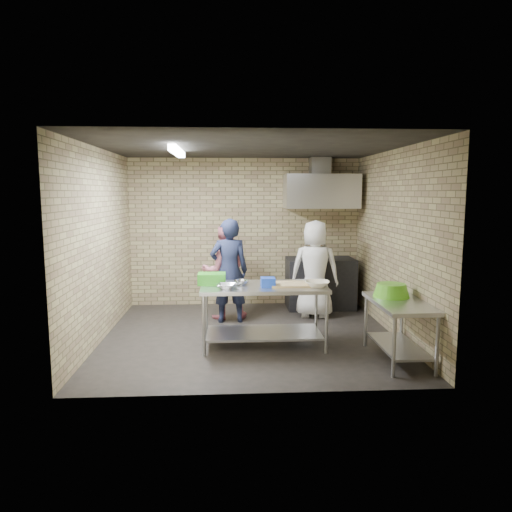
{
  "coord_description": "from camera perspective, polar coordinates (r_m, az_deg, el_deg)",
  "views": [
    {
      "loc": [
        -0.3,
        -6.67,
        2.08
      ],
      "look_at": [
        0.1,
        0.2,
        1.15
      ],
      "focal_mm": 33.07,
      "sensor_mm": 36.0,
      "label": 1
    }
  ],
  "objects": [
    {
      "name": "wall_shelf",
      "position": [
        8.78,
        9.56,
        6.55
      ],
      "size": [
        0.8,
        0.2,
        0.04
      ],
      "primitive_type": "cube",
      "color": "#3F2B19",
      "rests_on": "back_wall"
    },
    {
      "name": "woman_pink",
      "position": [
        7.8,
        -3.84,
        -1.92
      ],
      "size": [
        0.85,
        0.71,
        1.56
      ],
      "primitive_type": "imported",
      "rotation": [
        0.0,
        0.0,
        3.31
      ],
      "color": "#C06676",
      "rests_on": "floor"
    },
    {
      "name": "back_wall",
      "position": [
        8.7,
        -1.35,
        2.88
      ],
      "size": [
        4.2,
        0.06,
        2.7
      ],
      "primitive_type": "cube",
      "color": "tan",
      "rests_on": "ground"
    },
    {
      "name": "left_wall",
      "position": [
        6.94,
        -18.34,
        1.27
      ],
      "size": [
        0.06,
        4.0,
        2.7
      ],
      "primitive_type": "cube",
      "color": "tan",
      "rests_on": "ground"
    },
    {
      "name": "mixing_bowl_a",
      "position": [
        6.13,
        -3.6,
        -3.67
      ],
      "size": [
        0.3,
        0.3,
        0.06
      ],
      "primitive_type": "imported",
      "rotation": [
        0.0,
        0.0,
        -0.15
      ],
      "color": "silver",
      "rests_on": "prep_table"
    },
    {
      "name": "blue_tub",
      "position": [
        6.25,
        1.46,
        -3.18
      ],
      "size": [
        0.19,
        0.19,
        0.12
      ],
      "primitive_type": "cube",
      "color": "blue",
      "rests_on": "prep_table"
    },
    {
      "name": "green_crate",
      "position": [
        6.44,
        -5.37,
        -2.75
      ],
      "size": [
        0.37,
        0.28,
        0.15
      ],
      "primitive_type": "cube",
      "color": "#28971C",
      "rests_on": "prep_table"
    },
    {
      "name": "prep_table",
      "position": [
        6.45,
        0.92,
        -7.22
      ],
      "size": [
        1.68,
        0.84,
        0.84
      ],
      "primitive_type": "cube",
      "color": "#B8BABF",
      "rests_on": "floor"
    },
    {
      "name": "right_wall",
      "position": [
        7.12,
        16.38,
        1.51
      ],
      "size": [
        0.06,
        4.0,
        2.7
      ],
      "primitive_type": "cube",
      "color": "tan",
      "rests_on": "ground"
    },
    {
      "name": "fluorescent_fixture",
      "position": [
        6.73,
        -9.52,
        12.37
      ],
      "size": [
        0.1,
        1.25,
        0.08
      ],
      "primitive_type": "cube",
      "color": "white",
      "rests_on": "ceiling"
    },
    {
      "name": "floor",
      "position": [
        6.99,
        -0.73,
        -9.61
      ],
      "size": [
        4.2,
        4.2,
        0.0
      ],
      "primitive_type": "plane",
      "color": "black",
      "rests_on": "ground"
    },
    {
      "name": "stove",
      "position": [
        8.63,
        7.76,
        -3.25
      ],
      "size": [
        1.2,
        0.7,
        0.9
      ],
      "primitive_type": "cube",
      "color": "black",
      "rests_on": "floor"
    },
    {
      "name": "mixing_bowl_b",
      "position": [
        6.38,
        -1.79,
        -3.22
      ],
      "size": [
        0.23,
        0.23,
        0.06
      ],
      "primitive_type": "imported",
      "rotation": [
        0.0,
        0.0,
        -0.15
      ],
      "color": "#B3B6BB",
      "rests_on": "prep_table"
    },
    {
      "name": "bottle_red",
      "position": [
        8.72,
        7.96,
        7.3
      ],
      "size": [
        0.07,
        0.07,
        0.18
      ],
      "primitive_type": "cylinder",
      "color": "#B22619",
      "rests_on": "wall_shelf"
    },
    {
      "name": "ceramic_bowl",
      "position": [
        6.29,
        7.42,
        -3.37
      ],
      "size": [
        0.37,
        0.37,
        0.08
      ],
      "primitive_type": "imported",
      "rotation": [
        0.0,
        0.0,
        -0.15
      ],
      "color": "beige",
      "rests_on": "prep_table"
    },
    {
      "name": "front_wall",
      "position": [
        4.73,
        0.35,
        -1.17
      ],
      "size": [
        4.2,
        0.06,
        2.7
      ],
      "primitive_type": "cube",
      "color": "tan",
      "rests_on": "ground"
    },
    {
      "name": "green_basin",
      "position": [
        6.3,
        16.05,
        -4.0
      ],
      "size": [
        0.46,
        0.46,
        0.17
      ],
      "primitive_type": null,
      "color": "#59C626",
      "rests_on": "side_counter"
    },
    {
      "name": "hood_duct",
      "position": [
        8.69,
        7.75,
        10.73
      ],
      "size": [
        0.35,
        0.3,
        0.3
      ],
      "primitive_type": "cube",
      "color": "#A5A8AD",
      "rests_on": "back_wall"
    },
    {
      "name": "ceiling",
      "position": [
        6.7,
        -0.77,
        13.01
      ],
      "size": [
        4.2,
        4.2,
        0.0
      ],
      "primitive_type": "plane",
      "rotation": [
        3.14,
        0.0,
        0.0
      ],
      "color": "black",
      "rests_on": "ground"
    },
    {
      "name": "woman_white",
      "position": [
        7.93,
        7.15,
        -1.56
      ],
      "size": [
        0.87,
        0.65,
        1.63
      ],
      "primitive_type": "imported",
      "rotation": [
        0.0,
        0.0,
        2.96
      ],
      "color": "white",
      "rests_on": "floor"
    },
    {
      "name": "cutting_board",
      "position": [
        6.37,
        4.09,
        -3.42
      ],
      "size": [
        0.51,
        0.39,
        0.03
      ],
      "primitive_type": "cube",
      "color": "tan",
      "rests_on": "prep_table"
    },
    {
      "name": "side_counter",
      "position": [
        6.19,
        16.84,
        -8.63
      ],
      "size": [
        0.6,
        1.2,
        0.75
      ],
      "primitive_type": "cube",
      "color": "silver",
      "rests_on": "floor"
    },
    {
      "name": "man_navy",
      "position": [
        7.55,
        -3.26,
        -1.79
      ],
      "size": [
        0.64,
        0.44,
        1.67
      ],
      "primitive_type": "imported",
      "rotation": [
        0.0,
        0.0,
        3.22
      ],
      "color": "black",
      "rests_on": "floor"
    },
    {
      "name": "range_hood",
      "position": [
        8.53,
        7.89,
        7.76
      ],
      "size": [
        1.3,
        0.6,
        0.6
      ],
      "primitive_type": "cube",
      "color": "silver",
      "rests_on": "back_wall"
    },
    {
      "name": "bottle_green",
      "position": [
        8.81,
        10.53,
        7.15
      ],
      "size": [
        0.06,
        0.06,
        0.15
      ],
      "primitive_type": "cylinder",
      "color": "green",
      "rests_on": "wall_shelf"
    }
  ]
}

